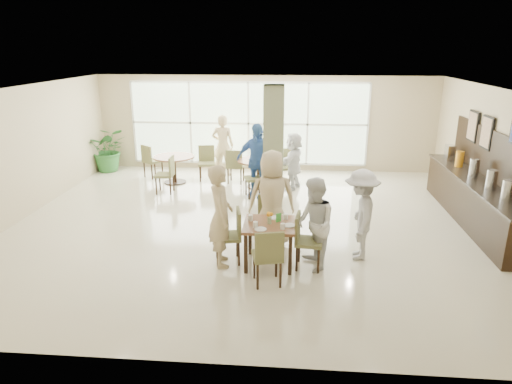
# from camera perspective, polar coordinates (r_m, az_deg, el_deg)

# --- Properties ---
(ground) EXTENTS (10.00, 10.00, 0.00)m
(ground) POSITION_cam_1_polar(r_m,az_deg,el_deg) (9.72, -0.59, -3.98)
(ground) COLOR beige
(ground) RESTS_ON ground
(room_shell) EXTENTS (10.00, 10.00, 10.00)m
(room_shell) POSITION_cam_1_polar(r_m,az_deg,el_deg) (9.23, -0.62, 5.89)
(room_shell) COLOR white
(room_shell) RESTS_ON ground
(window_bank) EXTENTS (7.00, 0.04, 7.00)m
(window_bank) POSITION_cam_1_polar(r_m,az_deg,el_deg) (13.69, -0.96, 8.55)
(window_bank) COLOR silver
(window_bank) RESTS_ON ground
(column) EXTENTS (0.45, 0.45, 2.80)m
(column) POSITION_cam_1_polar(r_m,az_deg,el_deg) (10.43, 2.20, 5.58)
(column) COLOR #6A714E
(column) RESTS_ON ground
(main_table) EXTENTS (0.86, 0.86, 0.75)m
(main_table) POSITION_cam_1_polar(r_m,az_deg,el_deg) (7.76, 1.68, -4.68)
(main_table) COLOR brown
(main_table) RESTS_ON ground
(round_table_left) EXTENTS (1.11, 1.11, 0.75)m
(round_table_left) POSITION_cam_1_polar(r_m,az_deg,el_deg) (12.66, -10.20, 3.68)
(round_table_left) COLOR brown
(round_table_left) RESTS_ON ground
(round_table_right) EXTENTS (1.11, 1.11, 0.75)m
(round_table_right) POSITION_cam_1_polar(r_m,az_deg,el_deg) (12.06, 0.31, 3.26)
(round_table_right) COLOR brown
(round_table_right) RESTS_ON ground
(chairs_main_table) EXTENTS (1.92, 1.90, 0.95)m
(chairs_main_table) POSITION_cam_1_polar(r_m,az_deg,el_deg) (7.83, 1.51, -5.81)
(chairs_main_table) COLOR brown
(chairs_main_table) RESTS_ON ground
(chairs_table_left) EXTENTS (2.15, 1.96, 0.95)m
(chairs_table_left) POSITION_cam_1_polar(r_m,az_deg,el_deg) (12.66, -10.13, 3.21)
(chairs_table_left) COLOR brown
(chairs_table_left) RESTS_ON ground
(chairs_table_right) EXTENTS (1.91, 1.72, 0.95)m
(chairs_table_right) POSITION_cam_1_polar(r_m,az_deg,el_deg) (12.04, 0.35, 2.74)
(chairs_table_right) COLOR brown
(chairs_table_right) RESTS_ON ground
(tabletop_clutter) EXTENTS (0.81, 0.75, 0.21)m
(tabletop_clutter) POSITION_cam_1_polar(r_m,az_deg,el_deg) (7.68, 1.88, -3.59)
(tabletop_clutter) COLOR white
(tabletop_clutter) RESTS_ON main_table
(buffet_counter) EXTENTS (0.64, 4.70, 1.95)m
(buffet_counter) POSITION_cam_1_polar(r_m,az_deg,el_deg) (10.69, 25.63, -0.61)
(buffet_counter) COLOR black
(buffet_counter) RESTS_ON ground
(framed_art_a) EXTENTS (0.05, 0.55, 0.70)m
(framed_art_a) POSITION_cam_1_polar(r_m,az_deg,el_deg) (10.94, 26.88, 6.65)
(framed_art_a) COLOR black
(framed_art_a) RESTS_ON ground
(framed_art_b) EXTENTS (0.05, 0.55, 0.70)m
(framed_art_b) POSITION_cam_1_polar(r_m,az_deg,el_deg) (11.67, 25.48, 7.44)
(framed_art_b) COLOR black
(framed_art_b) RESTS_ON ground
(potted_plant) EXTENTS (1.44, 1.44, 1.32)m
(potted_plant) POSITION_cam_1_polar(r_m,az_deg,el_deg) (14.34, -17.96, 5.10)
(potted_plant) COLOR #2B6D2E
(potted_plant) RESTS_ON ground
(teen_left) EXTENTS (0.58, 0.73, 1.77)m
(teen_left) POSITION_cam_1_polar(r_m,az_deg,el_deg) (7.70, -4.44, -3.00)
(teen_left) COLOR tan
(teen_left) RESTS_ON ground
(teen_far) EXTENTS (0.94, 0.59, 1.81)m
(teen_far) POSITION_cam_1_polar(r_m,az_deg,el_deg) (8.47, 2.00, -0.81)
(teen_far) COLOR tan
(teen_far) RESTS_ON ground
(teen_right) EXTENTS (0.77, 0.89, 1.59)m
(teen_right) POSITION_cam_1_polar(r_m,az_deg,el_deg) (7.62, 7.25, -4.06)
(teen_right) COLOR white
(teen_right) RESTS_ON ground
(teen_standing) EXTENTS (0.70, 1.10, 1.62)m
(teen_standing) POSITION_cam_1_polar(r_m,az_deg,el_deg) (8.14, 12.93, -2.79)
(teen_standing) COLOR #B2B2B5
(teen_standing) RESTS_ON ground
(adult_a) EXTENTS (1.22, 0.94, 1.85)m
(adult_a) POSITION_cam_1_polar(r_m,az_deg,el_deg) (11.19, 0.10, 3.93)
(adult_a) COLOR #3964AC
(adult_a) RESTS_ON ground
(adult_b) EXTENTS (1.03, 1.51, 1.49)m
(adult_b) POSITION_cam_1_polar(r_m,az_deg,el_deg) (11.94, 4.71, 3.89)
(adult_b) COLOR white
(adult_b) RESTS_ON ground
(adult_standing) EXTENTS (0.67, 0.46, 1.76)m
(adult_standing) POSITION_cam_1_polar(r_m,az_deg,el_deg) (13.19, -4.17, 5.84)
(adult_standing) COLOR tan
(adult_standing) RESTS_ON ground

